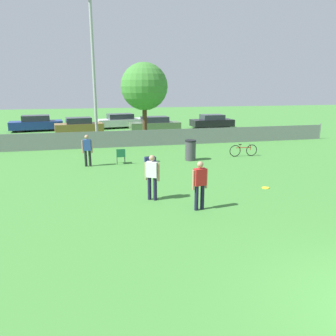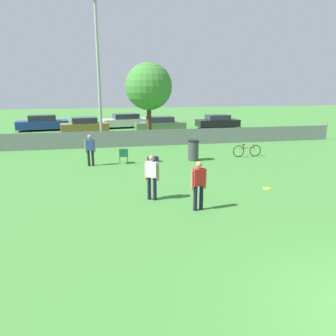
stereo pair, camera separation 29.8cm
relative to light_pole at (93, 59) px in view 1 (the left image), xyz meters
name	(u,v)px [view 1 (the left image)]	position (x,y,z in m)	size (l,w,h in m)	color
fence_backline	(167,137)	(4.66, -1.96, -5.20)	(24.37, 0.07, 1.21)	gray
light_pole	(93,59)	(0.00, 0.00, 0.00)	(0.90, 0.36, 9.93)	#9E9EA3
tree_near_pole	(144,87)	(3.41, -0.33, -1.82)	(3.30, 3.30, 5.60)	#4C331E
player_receiver_white	(152,174)	(1.56, -12.79, -4.81)	(0.48, 0.39, 1.63)	#191933
player_defender_red	(200,182)	(2.87, -14.11, -4.81)	(0.55, 0.28, 1.63)	#191933
spectator_in_blue	(87,149)	(-0.66, -7.03, -4.83)	(0.53, 0.25, 1.60)	black
frisbee_disc	(266,188)	(6.21, -12.49, -5.74)	(0.29, 0.29, 0.03)	yellow
folding_chair_sideline	(121,155)	(1.02, -6.91, -5.28)	(0.47, 0.47, 0.81)	#333338
bicycle_sideline	(243,150)	(8.12, -6.60, -5.40)	(1.69, 0.44, 0.72)	black
trash_bin	(190,150)	(4.81, -6.89, -5.19)	(0.60, 0.60, 1.12)	#3F3F44
gear_bag_sideline	(150,159)	(2.59, -6.77, -5.61)	(0.59, 0.33, 0.29)	navy
parked_car_blue	(36,123)	(-5.20, 8.16, -5.06)	(4.73, 2.30, 1.42)	black
parked_car_tan	(79,126)	(-1.37, 5.44, -5.07)	(4.16, 2.18, 1.38)	black
parked_car_white	(120,121)	(2.49, 8.70, -5.08)	(4.81, 2.48, 1.37)	black
parked_car_olive	(155,124)	(5.22, 5.14, -5.09)	(4.50, 1.81, 1.35)	black
parked_car_dark	(212,121)	(11.15, 6.39, -5.09)	(4.10, 1.87, 1.32)	black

